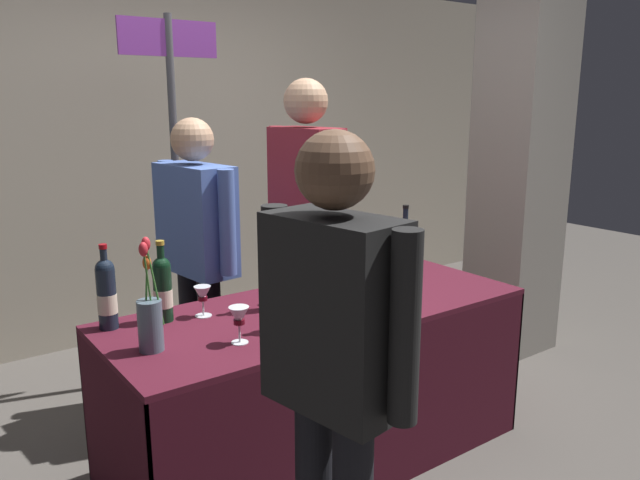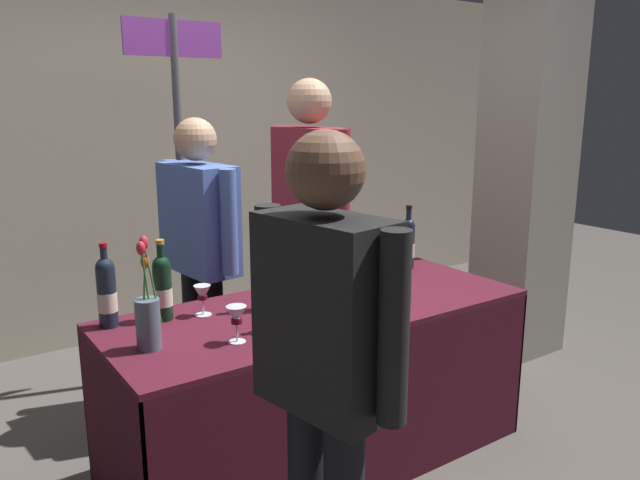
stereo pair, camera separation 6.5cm
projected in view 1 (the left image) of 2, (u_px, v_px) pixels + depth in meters
The scene contains 22 objects.
ground_plane at pixel (320, 457), 2.93m from camera, with size 12.00×12.00×0.00m, color #514C47.
back_partition at pixel (142, 156), 4.30m from camera, with size 6.64×0.12×2.51m, color #B2A893.
concrete_pillar at pixel (524, 103), 3.91m from camera, with size 0.46×0.46×3.24m, color gray.
tasting_table at pixel (320, 352), 2.81m from camera, with size 1.90×0.76×0.75m.
featured_wine_bottle at pixel (295, 295), 2.46m from camera, with size 0.07×0.07×0.32m.
display_bottle_0 at pixel (163, 288), 2.55m from camera, with size 0.08×0.08×0.34m.
display_bottle_1 at pixel (359, 257), 3.10m from camera, with size 0.07×0.07×0.30m.
display_bottle_2 at pixel (405, 242), 3.36m from camera, with size 0.07×0.07×0.34m.
display_bottle_3 at pixel (331, 270), 2.87m from camera, with size 0.08×0.08×0.30m.
display_bottle_4 at pixel (347, 273), 2.77m from camera, with size 0.08×0.08×0.34m.
display_bottle_5 at pixel (270, 276), 2.68m from camera, with size 0.07×0.07×0.36m.
display_bottle_6 at pixel (304, 272), 2.81m from camera, with size 0.07×0.07×0.32m.
display_bottle_7 at pixel (107, 293), 2.46m from camera, with size 0.08×0.08×0.35m.
display_bottle_8 at pixel (357, 259), 3.00m from camera, with size 0.07×0.07×0.34m.
wine_glass_near_vendor at pixel (239, 318), 2.32m from camera, with size 0.08×0.08×0.14m.
wine_glass_mid at pixel (203, 295), 2.61m from camera, with size 0.07×0.07×0.13m.
flower_vase at pixel (150, 318), 2.25m from camera, with size 0.09×0.09×0.42m.
brochure_stand at pixel (378, 289), 2.72m from camera, with size 0.15×0.01×0.17m, color silver.
vendor_presenter at pixel (306, 207), 3.44m from camera, with size 0.27×0.58×1.76m.
vendor_assistant at pixel (197, 241), 3.17m from camera, with size 0.26×0.64×1.56m.
taster_foreground_right at pixel (334, 356), 1.77m from camera, with size 0.27×0.56×1.58m.
booth_signpost at pixel (175, 157), 3.51m from camera, with size 0.56×0.04×2.10m.
Camera 1 is at (-1.55, -2.12, 1.66)m, focal length 34.89 mm.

